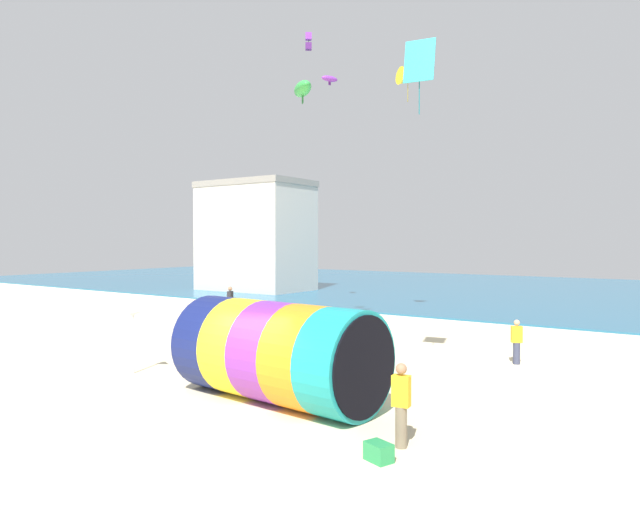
% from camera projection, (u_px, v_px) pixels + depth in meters
% --- Properties ---
extents(ground_plane, '(120.00, 120.00, 0.00)m').
position_uv_depth(ground_plane, '(215.00, 421.00, 13.36)').
color(ground_plane, beige).
extents(sea, '(120.00, 40.00, 0.10)m').
position_uv_depth(sea, '(566.00, 293.00, 45.92)').
color(sea, '#236084').
rests_on(sea, ground).
extents(giant_inflatable_tube, '(5.90, 3.15, 2.63)m').
position_uv_depth(giant_inflatable_tube, '(278.00, 352.00, 14.95)').
color(giant_inflatable_tube, navy).
rests_on(giant_inflatable_tube, ground).
extents(kite_handler, '(0.39, 0.27, 1.74)m').
position_uv_depth(kite_handler, '(401.00, 404.00, 11.65)').
color(kite_handler, '#726651').
rests_on(kite_handler, ground).
extents(kite_cyan_diamond, '(0.95, 0.45, 2.23)m').
position_uv_depth(kite_cyan_diamond, '(419.00, 61.00, 16.75)').
color(kite_cyan_diamond, '#2DB2C6').
extents(kite_green_parafoil, '(1.42, 1.36, 0.73)m').
position_uv_depth(kite_green_parafoil, '(303.00, 89.00, 19.23)').
color(kite_green_parafoil, green).
extents(kite_yellow_delta, '(1.34, 1.36, 1.77)m').
position_uv_depth(kite_yellow_delta, '(408.00, 77.00, 29.27)').
color(kite_yellow_delta, yellow).
extents(kite_purple_parafoil, '(0.64, 0.89, 0.44)m').
position_uv_depth(kite_purple_parafoil, '(330.00, 79.00, 25.44)').
color(kite_purple_parafoil, purple).
extents(kite_purple_box, '(0.50, 0.50, 1.02)m').
position_uv_depth(kite_purple_box, '(309.00, 42.00, 33.14)').
color(kite_purple_box, purple).
extents(bystander_near_water, '(0.33, 0.41, 1.79)m').
position_uv_depth(bystander_near_water, '(230.00, 302.00, 30.66)').
color(bystander_near_water, '#726651').
rests_on(bystander_near_water, ground).
extents(bystander_mid_beach, '(0.42, 0.36, 1.53)m').
position_uv_depth(bystander_mid_beach, '(517.00, 342.00, 19.56)').
color(bystander_mid_beach, '#383D56').
rests_on(bystander_mid_beach, ground).
extents(promenade_building, '(9.12, 5.84, 9.28)m').
position_uv_depth(promenade_building, '(255.00, 236.00, 48.23)').
color(promenade_building, beige).
rests_on(promenade_building, ground).
extents(beach_flag, '(0.47, 0.36, 2.21)m').
position_uv_depth(beach_flag, '(137.00, 313.00, 18.07)').
color(beach_flag, silver).
rests_on(beach_flag, ground).
extents(cooler_box, '(0.61, 0.52, 0.36)m').
position_uv_depth(cooler_box, '(379.00, 452.00, 10.94)').
color(cooler_box, '#268C4C').
rests_on(cooler_box, ground).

